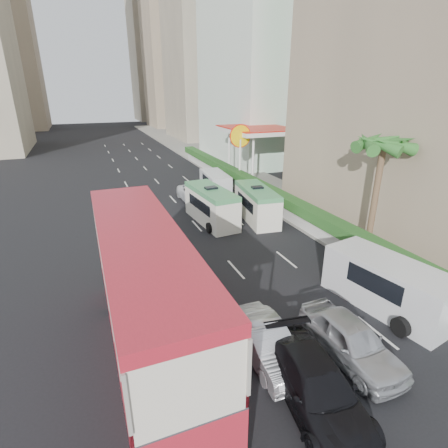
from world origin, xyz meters
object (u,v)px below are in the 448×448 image
panel_van_near (388,285)px  double_decker_bus (146,299)px  panel_van_far (215,183)px  palm_tree (375,199)px  car_black (314,404)px  car_silver_lane_a (265,357)px  car_silver_lane_b (348,356)px  minibus_far (257,204)px  van_asset (196,202)px  shell_station (257,154)px  minibus_near (211,206)px

panel_van_near → double_decker_bus: bearing=166.2°
double_decker_bus → panel_van_far: size_ratio=2.34×
panel_van_near → palm_tree: bearing=44.8°
car_black → car_silver_lane_a: bearing=109.6°
car_silver_lane_a → double_decker_bus: bearing=159.4°
double_decker_bus → car_silver_lane_b: bearing=-21.5°
double_decker_bus → palm_tree: bearing=16.2°
minibus_far → car_silver_lane_a: bearing=-108.0°
car_black → panel_van_far: 24.28m
van_asset → car_black: bearing=-96.6°
car_silver_lane_b → van_asset: (0.52, 20.11, 0.00)m
car_silver_lane_a → car_silver_lane_b: bearing=-20.7°
car_black → palm_tree: (9.43, 7.94, 3.38)m
car_silver_lane_a → panel_van_near: 6.73m
double_decker_bus → minibus_far: double_decker_bus is taller
shell_station → palm_tree: bearing=-96.6°
palm_tree → van_asset: bearing=115.9°
van_asset → shell_station: bearing=33.7°
car_silver_lane_b → panel_van_far: (3.16, 22.35, 0.94)m
van_asset → panel_van_far: bearing=41.5°
car_silver_lane_b → shell_station: size_ratio=0.57×
minibus_near → shell_station: bearing=44.9°
car_black → panel_van_near: panel_van_near is taller
double_decker_bus → van_asset: double_decker_bus is taller
car_silver_lane_a → minibus_near: bearing=78.8°
minibus_near → minibus_far: (3.34, -0.77, -0.05)m
minibus_far → shell_station: (5.79, 11.37, 1.53)m
panel_van_far → palm_tree: palm_tree is taller
minibus_far → panel_van_near: bearing=-81.1°
car_silver_lane_b → panel_van_near: panel_van_near is taller
double_decker_bus → car_black: bearing=-42.0°
car_silver_lane_a → palm_tree: palm_tree is taller
car_silver_lane_b → minibus_far: size_ratio=0.82×
van_asset → panel_van_near: panel_van_near is taller
van_asset → panel_van_near: 18.45m
double_decker_bus → car_silver_lane_a: 4.89m
panel_van_near → shell_station: 24.38m
shell_station → car_silver_lane_a: bearing=-116.3°
car_silver_lane_b → van_asset: bearing=87.3°
car_silver_lane_a → shell_station: 27.49m
double_decker_bus → minibus_far: 15.54m
car_black → shell_station: (11.63, 26.94, 2.75)m
double_decker_bus → shell_station: 28.02m
van_asset → double_decker_bus: bearing=-111.5°
van_asset → minibus_far: 6.62m
panel_van_far → car_silver_lane_a: bearing=-101.4°
car_silver_lane_b → car_silver_lane_a: bearing=157.2°
panel_van_far → minibus_near: bearing=-108.3°
minibus_near → minibus_far: bearing=-17.3°
car_silver_lane_a → car_black: size_ratio=0.83×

